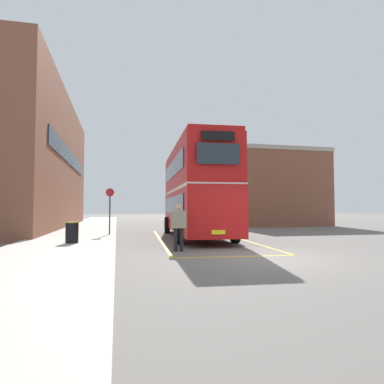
# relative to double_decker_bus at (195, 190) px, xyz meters

# --- Properties ---
(ground_plane) EXTENTS (135.60, 135.60, 0.00)m
(ground_plane) POSITION_rel_double_decker_bus_xyz_m (0.42, 6.68, -2.51)
(ground_plane) COLOR #66605B
(sidewalk_left) EXTENTS (4.00, 57.60, 0.14)m
(sidewalk_left) POSITION_rel_double_decker_bus_xyz_m (-6.08, 9.08, -2.44)
(sidewalk_left) COLOR #B2ADA3
(sidewalk_left) RESTS_ON ground
(brick_building_left) EXTENTS (6.32, 22.70, 9.98)m
(brick_building_left) POSITION_rel_double_decker_bus_xyz_m (-10.81, 10.24, 2.48)
(brick_building_left) COLOR brown
(brick_building_left) RESTS_ON ground
(depot_building_right) EXTENTS (8.41, 16.24, 6.80)m
(depot_building_right) POSITION_rel_double_decker_bus_xyz_m (10.06, 16.11, 0.89)
(depot_building_right) COLOR brown
(depot_building_right) RESTS_ON ground
(double_decker_bus) EXTENTS (3.19, 10.44, 4.75)m
(double_decker_bus) POSITION_rel_double_decker_bus_xyz_m (0.00, 0.00, 0.00)
(double_decker_bus) COLOR black
(double_decker_bus) RESTS_ON ground
(single_deck_bus) EXTENTS (3.45, 8.30, 3.02)m
(single_deck_bus) POSITION_rel_double_decker_bus_xyz_m (3.35, 19.76, -0.87)
(single_deck_bus) COLOR black
(single_deck_bus) RESTS_ON ground
(pedestrian_boarding) EXTENTS (0.57, 0.24, 1.69)m
(pedestrian_boarding) POSITION_rel_double_decker_bus_xyz_m (-1.91, -5.48, -1.54)
(pedestrian_boarding) COLOR black
(pedestrian_boarding) RESTS_ON ground
(litter_bin) EXTENTS (0.53, 0.53, 0.85)m
(litter_bin) POSITION_rel_double_decker_bus_xyz_m (-5.79, -3.07, -1.95)
(litter_bin) COLOR black
(litter_bin) RESTS_ON sidewalk_left
(bus_stop_sign) EXTENTS (0.44, 0.08, 2.46)m
(bus_stop_sign) POSITION_rel_double_decker_bus_xyz_m (-4.42, 1.25, -0.88)
(bus_stop_sign) COLOR #4C4C51
(bus_stop_sign) RESTS_ON sidewalk_left
(bay_marking_yellow) EXTENTS (4.86, 12.56, 0.01)m
(bay_marking_yellow) POSITION_rel_double_decker_bus_xyz_m (-0.06, -1.90, -2.51)
(bay_marking_yellow) COLOR gold
(bay_marking_yellow) RESTS_ON ground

